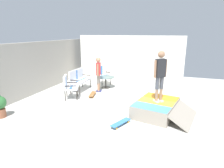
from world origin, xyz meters
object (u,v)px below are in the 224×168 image
at_px(skate_ramp, 157,108).
at_px(patio_chair_near_house, 103,73).
at_px(skateboard_by_bench, 92,94).
at_px(patio_chair_by_wall, 68,85).
at_px(person_watching, 98,72).
at_px(person_skater, 160,73).
at_px(patio_bench, 79,78).
at_px(patio_table, 106,80).
at_px(skateboard_spare, 121,123).

distance_m(skate_ramp, patio_chair_near_house, 4.51).
bearing_deg(skateboard_by_bench, patio_chair_by_wall, 131.05).
relative_size(person_watching, person_skater, 0.95).
xyz_separation_m(patio_bench, patio_table, (0.82, -1.10, -0.21)).
distance_m(patio_bench, person_skater, 4.40).
height_order(person_watching, skateboard_spare, person_watching).
xyz_separation_m(patio_chair_near_house, person_skater, (-3.07, -3.32, 0.86)).
relative_size(person_watching, skateboard_spare, 2.00).
xyz_separation_m(patio_table, person_skater, (-2.47, -2.90, 1.07)).
xyz_separation_m(skateboard_by_bench, skateboard_spare, (-2.26, -2.01, 0.00)).
height_order(patio_bench, patio_chair_near_house, same).
distance_m(skate_ramp, patio_bench, 4.30).
distance_m(patio_table, person_skater, 3.95).
xyz_separation_m(patio_chair_by_wall, person_skater, (-0.37, -3.76, 0.86)).
height_order(patio_chair_near_house, person_skater, person_skater).
bearing_deg(patio_chair_near_house, person_watching, -165.48).
distance_m(skate_ramp, person_watching, 3.50).
xyz_separation_m(skate_ramp, person_watching, (1.75, 2.94, 0.71)).
xyz_separation_m(patio_table, skateboard_spare, (-3.68, -1.93, -0.32)).
bearing_deg(patio_chair_near_house, person_skater, -132.78).
distance_m(patio_chair_by_wall, person_watching, 1.62).
bearing_deg(patio_bench, skateboard_by_bench, -120.65).
bearing_deg(skateboard_by_bench, skate_ramp, -109.65).
relative_size(skate_ramp, skateboard_spare, 2.63).
height_order(patio_table, skateboard_spare, patio_table).
xyz_separation_m(patio_bench, skateboard_by_bench, (-0.60, -1.01, -0.53)).
height_order(patio_table, person_skater, person_skater).
distance_m(patio_chair_near_house, skateboard_spare, 4.91).
height_order(patio_chair_near_house, person_watching, person_watching).
relative_size(patio_table, skateboard_by_bench, 1.09).
bearing_deg(person_skater, skateboard_by_bench, 70.65).
bearing_deg(skateboard_by_bench, patio_bench, 59.35).
bearing_deg(patio_chair_by_wall, patio_table, -22.39).
bearing_deg(patio_chair_by_wall, skate_ramp, -95.68).
height_order(patio_chair_near_house, patio_chair_by_wall, same).
height_order(skate_ramp, skateboard_by_bench, skate_ramp).
xyz_separation_m(patio_chair_by_wall, person_watching, (1.38, -0.79, 0.33)).
bearing_deg(skate_ramp, patio_chair_by_wall, 84.32).
bearing_deg(person_skater, patio_table, 49.58).
distance_m(patio_table, person_watching, 0.90).
bearing_deg(patio_bench, patio_chair_near_house, -25.30).
bearing_deg(skateboard_spare, skate_ramp, -37.62).
distance_m(person_skater, skateboard_by_bench, 3.45).
distance_m(person_watching, person_skater, 3.49).
bearing_deg(person_skater, patio_chair_by_wall, 84.43).
height_order(skateboard_by_bench, skateboard_spare, same).
relative_size(patio_bench, person_skater, 0.73).
bearing_deg(patio_chair_near_house, patio_chair_by_wall, 170.71).
height_order(skate_ramp, patio_bench, patio_bench).
xyz_separation_m(patio_chair_near_house, skateboard_spare, (-4.28, -2.35, -0.53)).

